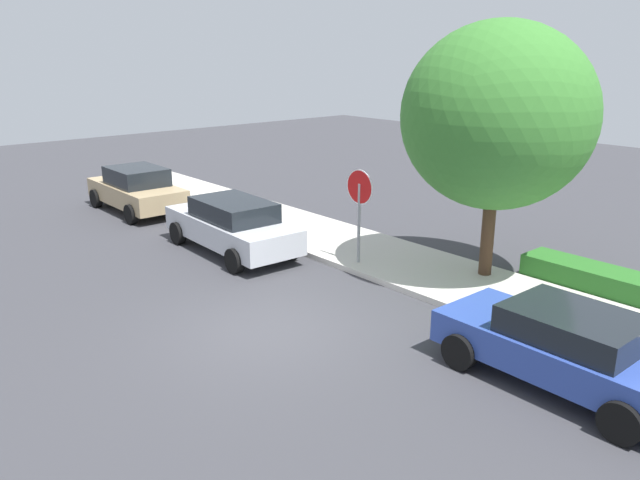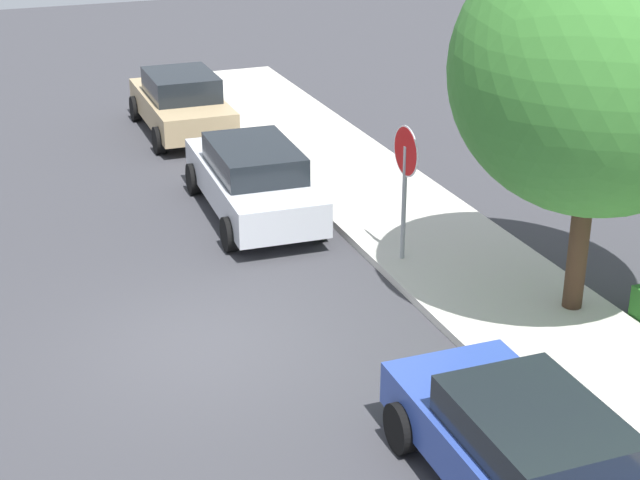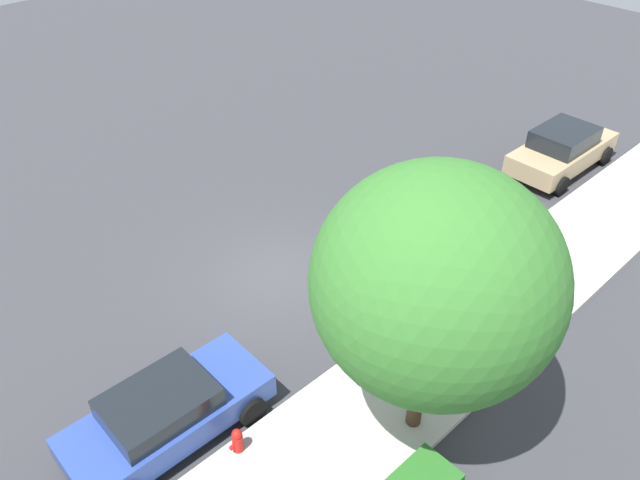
{
  "view_description": "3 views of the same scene",
  "coord_description": "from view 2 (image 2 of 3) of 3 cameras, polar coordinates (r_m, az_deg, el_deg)",
  "views": [
    {
      "loc": [
        9.22,
        -6.65,
        5.33
      ],
      "look_at": [
        -0.52,
        1.79,
        1.38
      ],
      "focal_mm": 35.0,
      "sensor_mm": 36.0,
      "label": 1
    },
    {
      "loc": [
        12.51,
        -3.02,
        7.18
      ],
      "look_at": [
        -0.15,
        1.87,
        1.33
      ],
      "focal_mm": 55.0,
      "sensor_mm": 36.0,
      "label": 2
    },
    {
      "loc": [
        8.03,
        10.16,
        10.76
      ],
      "look_at": [
        -0.5,
        1.1,
        1.5
      ],
      "focal_mm": 35.0,
      "sensor_mm": 36.0,
      "label": 3
    }
  ],
  "objects": [
    {
      "name": "stop_sign",
      "position": [
        16.54,
        4.98,
        4.08
      ],
      "size": [
        0.88,
        0.08,
        2.53
      ],
      "color": "gray",
      "rests_on": "ground_plane"
    },
    {
      "name": "parked_car_tan",
      "position": [
        24.53,
        -8.07,
        7.93
      ],
      "size": [
        4.28,
        2.03,
        1.52
      ],
      "color": "tan",
      "rests_on": "ground_plane"
    },
    {
      "name": "fire_hydrant",
      "position": [
        12.71,
        15.02,
        -10.06
      ],
      "size": [
        0.3,
        0.22,
        0.72
      ],
      "color": "red",
      "rests_on": "ground_plane"
    },
    {
      "name": "parked_car_silver",
      "position": [
        19.07,
        -3.92,
        3.58
      ],
      "size": [
        4.65,
        2.09,
        1.47
      ],
      "color": "silver",
      "rests_on": "ground_plane"
    },
    {
      "name": "street_tree_near_corner",
      "position": [
        14.72,
        15.98,
        9.44
      ],
      "size": [
        4.36,
        4.36,
        5.99
      ],
      "color": "#422D1E",
      "rests_on": "ground_plane"
    },
    {
      "name": "sidewalk_curb",
      "position": [
        16.4,
        9.96,
        -2.77
      ],
      "size": [
        32.0,
        2.82,
        0.14
      ],
      "primitive_type": "cube",
      "color": "beige",
      "rests_on": "ground_plane"
    },
    {
      "name": "ground_plane",
      "position": [
        14.74,
        -6.63,
        -6.03
      ],
      "size": [
        60.0,
        60.0,
        0.0
      ],
      "primitive_type": "plane",
      "color": "#38383D"
    },
    {
      "name": "parked_car_blue",
      "position": [
        11.38,
        11.95,
        -12.01
      ],
      "size": [
        4.14,
        1.97,
        1.33
      ],
      "color": "#2D479E",
      "rests_on": "ground_plane"
    }
  ]
}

